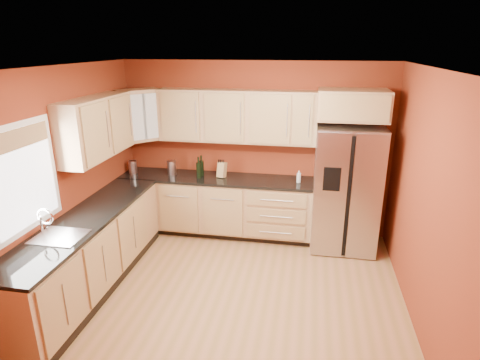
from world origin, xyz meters
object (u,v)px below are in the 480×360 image
object	(u,v)px
refrigerator	(346,188)
soap_dispenser	(299,177)
knife_block	(222,170)
wine_bottle_a	(201,166)
canister_left	(133,167)

from	to	relation	value
refrigerator	soap_dispenser	world-z (taller)	refrigerator
refrigerator	knife_block	world-z (taller)	refrigerator
refrigerator	soap_dispenser	bearing A→B (deg)	175.14
refrigerator	wine_bottle_a	xyz separation A→B (m)	(-2.13, 0.11, 0.19)
wine_bottle_a	soap_dispenser	size ratio (longest dim) A/B	1.82
refrigerator	knife_block	bearing A→B (deg)	176.80
canister_left	wine_bottle_a	distance (m)	1.08
knife_block	soap_dispenser	size ratio (longest dim) A/B	1.29
refrigerator	canister_left	distance (m)	3.20
refrigerator	wine_bottle_a	world-z (taller)	refrigerator
knife_block	canister_left	bearing A→B (deg)	-161.26
canister_left	soap_dispenser	size ratio (longest dim) A/B	1.15
wine_bottle_a	knife_block	xyz separation A→B (m)	(0.32, -0.00, -0.05)
canister_left	wine_bottle_a	world-z (taller)	wine_bottle_a
wine_bottle_a	knife_block	distance (m)	0.32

